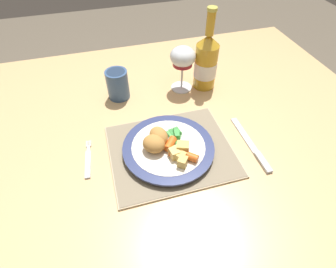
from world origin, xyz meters
TOP-DOWN VIEW (x-y plane):
  - ground_plane at (0.00, 0.00)m, footprint 6.00×6.00m
  - dining_table at (0.00, 0.00)m, footprint 1.53×1.01m
  - placemat at (0.06, -0.12)m, footprint 0.33×0.28m
  - dinner_plate at (0.05, -0.12)m, footprint 0.25×0.25m
  - breaded_croquettes at (0.02, -0.11)m, footprint 0.09×0.10m
  - green_beans_pile at (0.08, -0.10)m, footprint 0.04×0.07m
  - glazed_carrots at (0.07, -0.15)m, footprint 0.08×0.10m
  - fork at (-0.17, -0.10)m, footprint 0.03×0.13m
  - table_knife at (0.28, -0.18)m, footprint 0.02×0.21m
  - wine_glass at (0.18, 0.15)m, footprint 0.08×0.08m
  - bottle at (0.26, 0.14)m, footprint 0.08×0.08m
  - roast_potatoes at (0.07, -0.16)m, footprint 0.06×0.08m
  - drinking_cup at (-0.04, 0.16)m, footprint 0.07×0.07m

SIDE VIEW (x-z plane):
  - ground_plane at x=0.00m, z-range 0.00..0.00m
  - dining_table at x=0.00m, z-range 0.30..1.04m
  - fork at x=-0.17m, z-range 0.74..0.75m
  - table_knife at x=0.28m, z-range 0.74..0.75m
  - placemat at x=0.06m, z-range 0.74..0.75m
  - dinner_plate at x=0.05m, z-range 0.75..0.77m
  - green_beans_pile at x=0.08m, z-range 0.76..0.78m
  - glazed_carrots at x=0.07m, z-range 0.77..0.79m
  - roast_potatoes at x=0.07m, z-range 0.76..0.80m
  - breaded_croquettes at x=0.02m, z-range 0.77..0.81m
  - drinking_cup at x=-0.04m, z-range 0.74..0.84m
  - bottle at x=0.26m, z-range 0.70..0.97m
  - wine_glass at x=0.18m, z-range 0.78..0.93m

